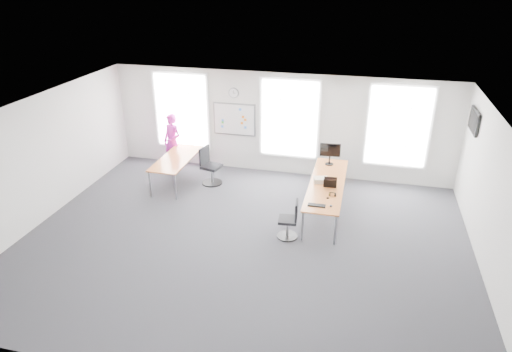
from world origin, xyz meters
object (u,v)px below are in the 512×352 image
(chair_right, at_px, (290,222))
(monitor, at_px, (330,152))
(person, at_px, (172,142))
(desk_right, at_px, (327,185))
(keyboard, at_px, (317,205))
(desk_left, at_px, (176,160))
(chair_left, at_px, (210,168))
(headphones, at_px, (332,194))

(chair_right, xyz_separation_m, monitor, (0.60, 2.63, 0.74))
(chair_right, height_order, person, person)
(desk_right, distance_m, chair_right, 1.63)
(person, height_order, keyboard, person)
(desk_left, height_order, monitor, monitor)
(keyboard, bearing_deg, chair_left, 146.98)
(person, bearing_deg, monitor, 15.42)
(chair_right, height_order, headphones, chair_right)
(desk_left, bearing_deg, monitor, 7.25)
(person, distance_m, keyboard, 5.49)
(chair_right, height_order, monitor, monitor)
(desk_right, distance_m, headphones, 0.72)
(monitor, bearing_deg, chair_left, -179.19)
(chair_right, relative_size, person, 0.54)
(person, bearing_deg, headphones, -4.06)
(keyboard, xyz_separation_m, headphones, (0.29, 0.56, 0.03))
(desk_right, relative_size, keyboard, 7.91)
(desk_right, relative_size, chair_left, 2.94)
(monitor, bearing_deg, keyboard, -96.02)
(desk_left, relative_size, chair_left, 1.95)
(desk_right, xyz_separation_m, chair_left, (-3.38, 0.84, -0.25))
(desk_left, height_order, chair_right, chair_right)
(keyboard, distance_m, headphones, 0.64)
(chair_right, relative_size, keyboard, 2.28)
(keyboard, relative_size, headphones, 2.42)
(desk_left, height_order, headphones, headphones)
(chair_left, relative_size, person, 0.63)
(keyboard, relative_size, monitor, 0.66)
(desk_left, bearing_deg, chair_right, -29.94)
(desk_right, distance_m, person, 5.06)
(chair_right, bearing_deg, chair_left, -135.52)
(chair_right, bearing_deg, keyboard, 104.69)
(keyboard, bearing_deg, monitor, 88.38)
(monitor, bearing_deg, chair_right, -107.90)
(person, xyz_separation_m, headphones, (5.00, -2.27, -0.04))
(chair_right, xyz_separation_m, headphones, (0.85, 0.77, 0.42))
(desk_left, xyz_separation_m, person, (-0.52, 0.95, 0.15))
(person, height_order, headphones, person)
(desk_left, relative_size, headphones, 12.70)
(chair_left, bearing_deg, desk_left, 115.36)
(chair_right, distance_m, headphones, 1.22)
(chair_left, height_order, keyboard, chair_left)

